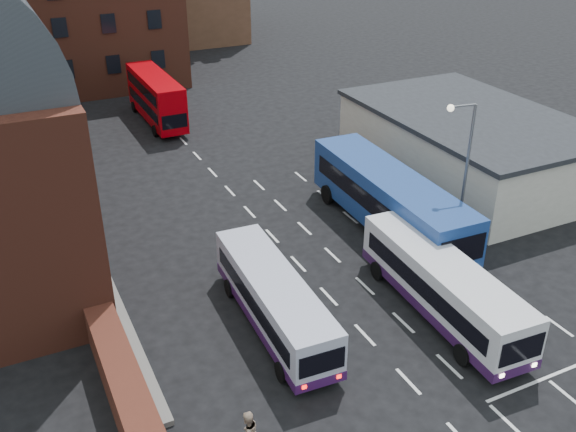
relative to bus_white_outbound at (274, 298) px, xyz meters
name	(u,v)px	position (x,y,z in m)	size (l,w,h in m)	color
ground	(397,369)	(3.24, -4.68, -1.51)	(180.00, 180.00, 0.00)	black
forecourt_wall	(129,400)	(-6.96, -2.68, -0.61)	(1.20, 10.00, 1.80)	#602B1E
cream_building	(469,144)	(18.24, 9.32, 0.65)	(10.40, 16.40, 4.25)	beige
brick_terrace	(53,29)	(-2.76, 41.32, 3.99)	(22.00, 10.00, 11.00)	brown
bus_white_outbound	(274,298)	(0.00, 0.00, 0.00)	(2.68, 9.44, 2.55)	#B2B4CD
bus_white_inbound	(443,283)	(7.08, -2.41, 0.12)	(2.93, 10.19, 2.75)	silver
bus_blue	(389,198)	(9.24, 5.06, 0.52)	(3.50, 12.70, 3.44)	navy
bus_red_double	(156,98)	(2.73, 28.28, 0.53)	(2.45, 9.59, 3.83)	#B00007
street_lamp	(463,162)	(11.57, 2.31, 3.26)	(1.60, 0.45, 7.89)	slate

